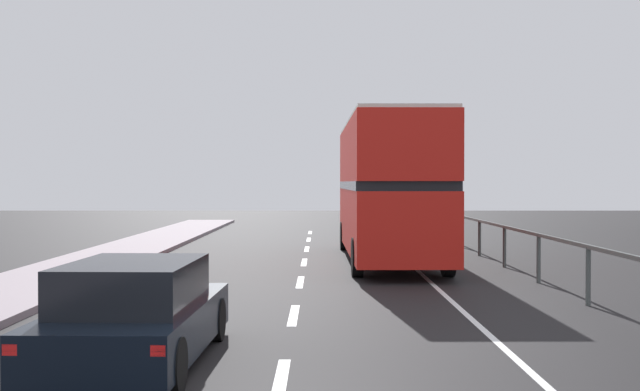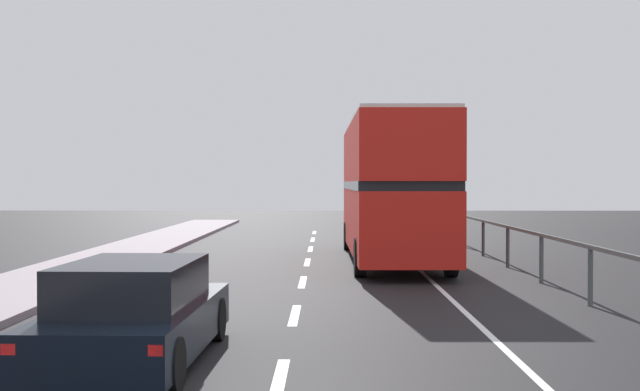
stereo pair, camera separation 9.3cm
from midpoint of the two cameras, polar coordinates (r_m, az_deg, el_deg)
The scene contains 4 objects.
lane_paint_markings at distance 17.17m, azimuth 4.73°, elevation -7.07°, with size 3.27×46.00×0.01m.
bridge_side_railing at distance 17.96m, azimuth 16.89°, elevation -3.71°, with size 0.10×42.00×1.19m.
double_decker_bus_red at distance 24.16m, azimuth 4.91°, elevation 0.65°, with size 2.68×11.15×4.25m.
hatchback_car_near at distance 10.85m, azimuth -13.13°, elevation -8.30°, with size 1.91×4.48×1.37m.
Camera 1 is at (0.47, -8.14, 2.39)m, focal length 44.62 mm.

